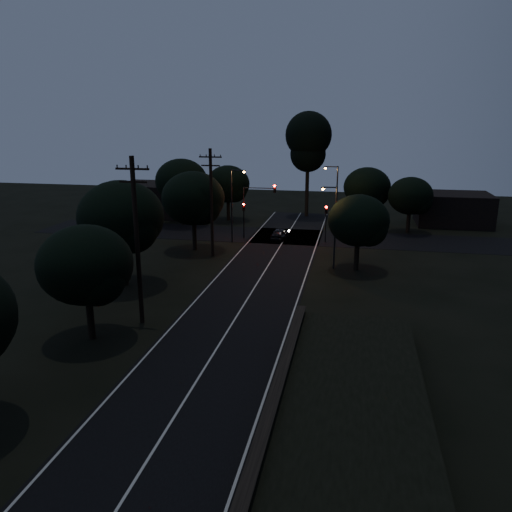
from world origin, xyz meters
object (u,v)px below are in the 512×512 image
at_px(streetlight_c, 334,222).
at_px(signal_mast, 259,201).
at_px(tall_pine, 308,141).
at_px(utility_pole_far, 211,201).
at_px(signal_left, 244,214).
at_px(car, 280,234).
at_px(signal_right, 326,217).
at_px(streetlight_a, 233,201).
at_px(streetlight_b, 335,195).
at_px(utility_pole_mid, 137,239).

bearing_deg(streetlight_c, signal_mast, 131.19).
bearing_deg(tall_pine, streetlight_c, -79.07).
bearing_deg(signal_mast, tall_pine, 75.38).
relative_size(utility_pole_far, signal_left, 2.56).
bearing_deg(car, signal_right, -178.78).
bearing_deg(utility_pole_far, tall_pine, 73.07).
bearing_deg(signal_left, utility_pole_far, -99.94).
bearing_deg(signal_left, signal_right, 0.00).
height_order(signal_mast, streetlight_a, streetlight_a).
distance_m(streetlight_b, car, 7.92).
bearing_deg(tall_pine, car, -95.92).
relative_size(streetlight_b, streetlight_c, 1.07).
height_order(signal_right, signal_mast, signal_mast).
distance_m(utility_pole_mid, signal_left, 25.19).
bearing_deg(signal_mast, signal_left, -179.87).
height_order(utility_pole_far, streetlight_c, utility_pole_far).
xyz_separation_m(signal_left, signal_mast, (1.69, 0.00, 1.50)).
distance_m(streetlight_a, car, 6.69).
relative_size(utility_pole_far, streetlight_c, 1.40).
height_order(signal_left, car, signal_left).
height_order(streetlight_a, streetlight_b, same).
bearing_deg(tall_pine, signal_left, -110.46).
relative_size(utility_pole_mid, signal_left, 2.68).
distance_m(signal_mast, car, 4.43).
distance_m(utility_pole_mid, utility_pole_far, 17.00).
xyz_separation_m(utility_pole_mid, streetlight_c, (11.83, 15.00, -1.39)).
height_order(tall_pine, streetlight_c, tall_pine).
bearing_deg(utility_pole_mid, streetlight_c, 51.74).
bearing_deg(signal_left, streetlight_c, -43.76).
distance_m(signal_left, streetlight_b, 10.84).
relative_size(signal_mast, streetlight_b, 0.78).
bearing_deg(utility_pole_mid, utility_pole_far, 90.00).
bearing_deg(streetlight_c, streetlight_a, 144.31).
relative_size(utility_pole_mid, car, 2.95).
relative_size(tall_pine, signal_left, 3.47).
bearing_deg(streetlight_b, signal_mast, -154.01).
relative_size(utility_pole_mid, streetlight_b, 1.38).
relative_size(utility_pole_far, car, 2.82).
distance_m(utility_pole_mid, signal_right, 27.30).
distance_m(signal_right, streetlight_a, 10.26).
xyz_separation_m(utility_pole_far, tall_pine, (7.00, 23.00, 4.75)).
height_order(utility_pole_mid, streetlight_c, utility_pole_mid).
height_order(utility_pole_mid, car, utility_pole_mid).
bearing_deg(car, signal_left, 11.89).
distance_m(signal_right, car, 5.58).
height_order(utility_pole_far, streetlight_b, utility_pole_far).
relative_size(streetlight_a, car, 2.15).
xyz_separation_m(utility_pole_mid, car, (5.49, 25.41, -5.10)).
bearing_deg(signal_left, signal_mast, 0.13).
distance_m(tall_pine, streetlight_b, 13.07).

